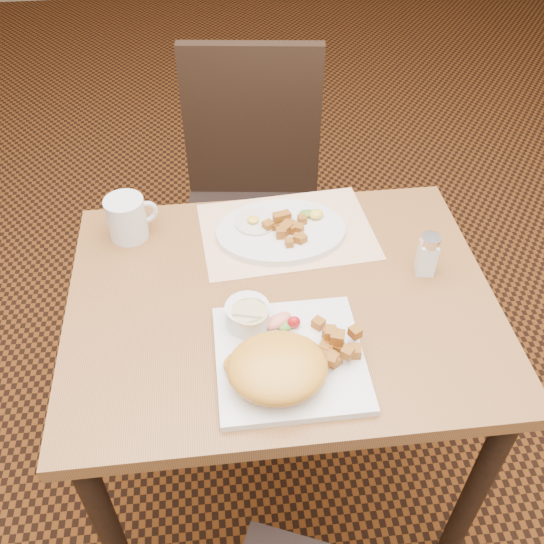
{
  "coord_description": "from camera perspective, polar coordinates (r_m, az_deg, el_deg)",
  "views": [
    {
      "loc": [
        -0.12,
        -0.88,
        1.67
      ],
      "look_at": [
        -0.02,
        0.01,
        0.82
      ],
      "focal_mm": 40.0,
      "sensor_mm": 36.0,
      "label": 1
    }
  ],
  "objects": [
    {
      "name": "hollandaise_mound",
      "position": [
        1.1,
        0.42,
        -9.01
      ],
      "size": [
        0.19,
        0.16,
        0.07
      ],
      "color": "gold",
      "rests_on": "plate_square"
    },
    {
      "name": "garnish_ov",
      "position": [
        1.45,
        3.86,
        5.48
      ],
      "size": [
        0.06,
        0.05,
        0.02
      ],
      "color": "#387223",
      "rests_on": "plate_oval"
    },
    {
      "name": "plate_oval",
      "position": [
        1.42,
        0.86,
        3.86
      ],
      "size": [
        0.31,
        0.23,
        0.02
      ],
      "primitive_type": null,
      "rotation": [
        0.0,
        0.0,
        0.02
      ],
      "color": "silver",
      "rests_on": "placemat"
    },
    {
      "name": "fried_egg",
      "position": [
        1.43,
        -1.59,
        4.77
      ],
      "size": [
        0.1,
        0.1,
        0.02
      ],
      "color": "white",
      "rests_on": "plate_oval"
    },
    {
      "name": "placemat",
      "position": [
        1.44,
        1.4,
        3.84
      ],
      "size": [
        0.42,
        0.31,
        0.0
      ],
      "primitive_type": "cube",
      "rotation": [
        0.0,
        0.0,
        0.08
      ],
      "color": "white",
      "rests_on": "table"
    },
    {
      "name": "plate_square",
      "position": [
        1.16,
        1.69,
        -8.12
      ],
      "size": [
        0.28,
        0.28,
        0.02
      ],
      "primitive_type": "cube",
      "rotation": [
        0.0,
        0.0,
        0.01
      ],
      "color": "silver",
      "rests_on": "table"
    },
    {
      "name": "salt_shaker",
      "position": [
        1.34,
        14.42,
        1.64
      ],
      "size": [
        0.05,
        0.05,
        0.1
      ],
      "color": "white",
      "rests_on": "table"
    },
    {
      "name": "ground",
      "position": [
        1.89,
        0.65,
        -18.32
      ],
      "size": [
        8.0,
        8.0,
        0.0
      ],
      "primitive_type": "plane",
      "color": "black",
      "rests_on": "ground"
    },
    {
      "name": "ramekin",
      "position": [
        1.19,
        -2.31,
        -4.04
      ],
      "size": [
        0.09,
        0.09,
        0.05
      ],
      "color": "silver",
      "rests_on": "plate_square"
    },
    {
      "name": "home_fries_sq",
      "position": [
        1.16,
        5.81,
        -6.72
      ],
      "size": [
        0.12,
        0.13,
        0.04
      ],
      "color": "#A9621B",
      "rests_on": "plate_square"
    },
    {
      "name": "table",
      "position": [
        1.36,
        0.87,
        -5.59
      ],
      "size": [
        0.9,
        0.7,
        0.75
      ],
      "color": "brown",
      "rests_on": "ground"
    },
    {
      "name": "chair_far",
      "position": [
        1.92,
        -1.88,
        7.45
      ],
      "size": [
        0.47,
        0.48,
        0.97
      ],
      "rotation": [
        0.0,
        0.0,
        3.02
      ],
      "color": "black",
      "rests_on": "ground"
    },
    {
      "name": "home_fries_ov",
      "position": [
        1.4,
        1.42,
        4.24
      ],
      "size": [
        0.11,
        0.12,
        0.04
      ],
      "color": "#A9621B",
      "rests_on": "plate_oval"
    },
    {
      "name": "coffee_mug",
      "position": [
        1.44,
        -13.43,
        4.98
      ],
      "size": [
        0.12,
        0.09,
        0.1
      ],
      "color": "silver",
      "rests_on": "table"
    },
    {
      "name": "garnish_sq",
      "position": [
        1.2,
        1.11,
        -4.69
      ],
      "size": [
        0.08,
        0.06,
        0.03
      ],
      "color": "#387223",
      "rests_on": "plate_square"
    }
  ]
}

